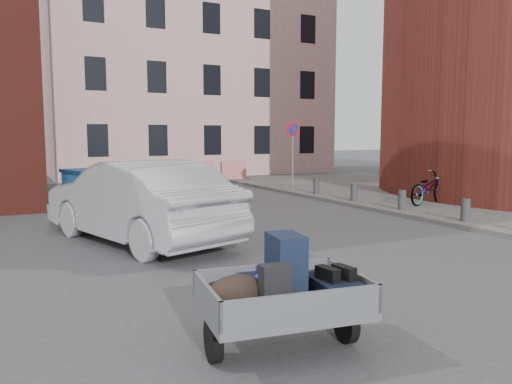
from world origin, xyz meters
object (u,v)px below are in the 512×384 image
trailer (282,294)px  silver_car (137,201)px  dumpster (116,187)px  bicycle (429,188)px

trailer → silver_car: 5.99m
trailer → dumpster: size_ratio=0.59×
dumpster → bicycle: (8.53, -4.45, 0.02)m
trailer → silver_car: size_ratio=0.37×
dumpster → bicycle: size_ratio=1.66×
dumpster → bicycle: dumpster is taller
silver_car → dumpster: bearing=-113.8°
silver_car → bicycle: size_ratio=2.65×
trailer → bicycle: 11.47m
trailer → dumpster: bearing=94.8°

